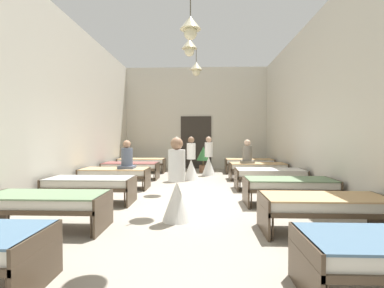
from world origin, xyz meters
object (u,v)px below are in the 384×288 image
at_px(bed_left_row_3, 115,173).
at_px(nurse_near_aisle, 191,164).
at_px(bed_left_row_2, 90,184).
at_px(potted_plant, 203,156).
at_px(bed_right_row_5, 249,162).
at_px(bed_left_row_1, 46,202).
at_px(bed_right_row_1, 324,205).
at_px(bed_left_row_5, 142,162).
at_px(bed_left_row_4, 131,166).
at_px(bed_right_row_3, 270,174).
at_px(bed_right_row_4, 257,167).
at_px(patient_seated_secondary, 247,154).
at_px(patient_seated_primary, 127,158).
at_px(nurse_far_aisle, 177,191).
at_px(nurse_mid_aisle, 209,161).
at_px(bed_right_row_2, 289,185).

relative_size(bed_left_row_3, nurse_near_aisle, 1.28).
height_order(bed_left_row_2, bed_left_row_3, same).
bearing_deg(potted_plant, bed_right_row_5, -2.59).
height_order(bed_left_row_1, bed_right_row_1, same).
bearing_deg(bed_left_row_5, bed_left_row_4, -90.00).
bearing_deg(bed_left_row_3, nurse_near_aisle, 39.53).
relative_size(bed_left_row_2, bed_right_row_3, 1.00).
bearing_deg(bed_left_row_2, bed_left_row_4, 90.00).
distance_m(bed_right_row_3, nurse_near_aisle, 2.85).
height_order(bed_right_row_4, patient_seated_secondary, patient_seated_secondary).
bearing_deg(patient_seated_primary, patient_seated_secondary, 25.82).
bearing_deg(bed_left_row_5, bed_left_row_2, -90.00).
height_order(nurse_near_aisle, nurse_far_aisle, same).
bearing_deg(bed_left_row_4, nurse_near_aisle, -1.14).
bearing_deg(bed_left_row_1, bed_right_row_4, 50.63).
relative_size(bed_right_row_3, patient_seated_primary, 2.38).
bearing_deg(bed_right_row_1, bed_right_row_5, 90.00).
distance_m(bed_right_row_3, bed_right_row_4, 1.77).
relative_size(bed_left_row_4, patient_seated_secondary, 2.38).
relative_size(bed_right_row_1, bed_right_row_3, 1.00).
bearing_deg(bed_left_row_4, potted_plant, 36.35).
bearing_deg(bed_right_row_1, nurse_mid_aisle, 104.37).
distance_m(bed_right_row_2, bed_left_row_3, 4.71).
relative_size(bed_left_row_2, potted_plant, 1.78).
xyz_separation_m(bed_left_row_3, nurse_far_aisle, (2.04, -2.99, 0.09)).
distance_m(nurse_near_aisle, patient_seated_primary, 2.49).
height_order(bed_right_row_2, nurse_near_aisle, nurse_near_aisle).
xyz_separation_m(bed_left_row_2, bed_right_row_5, (4.36, 5.31, 0.00)).
height_order(bed_left_row_4, bed_right_row_5, same).
xyz_separation_m(bed_left_row_3, nurse_near_aisle, (2.10, 1.73, 0.09)).
bearing_deg(nurse_near_aisle, nurse_far_aisle, 80.43).
height_order(bed_right_row_2, potted_plant, potted_plant).
bearing_deg(bed_right_row_1, bed_right_row_4, 90.00).
bearing_deg(bed_right_row_1, patient_seated_secondary, 93.78).
bearing_deg(bed_right_row_4, bed_right_row_1, -90.00).
height_order(bed_left_row_2, patient_seated_secondary, patient_seated_secondary).
bearing_deg(bed_left_row_5, nurse_mid_aisle, -14.03).
distance_m(bed_left_row_4, bed_right_row_4, 4.36).
height_order(bed_right_row_1, bed_right_row_5, same).
bearing_deg(nurse_far_aisle, bed_left_row_5, -88.29).
height_order(bed_right_row_5, patient_seated_primary, patient_seated_primary).
distance_m(bed_left_row_2, bed_right_row_3, 4.71).
distance_m(bed_right_row_1, nurse_far_aisle, 2.39).
distance_m(bed_left_row_3, bed_right_row_5, 5.62).
height_order(bed_right_row_4, potted_plant, potted_plant).
relative_size(bed_left_row_1, bed_left_row_2, 1.00).
height_order(bed_right_row_1, bed_left_row_5, same).
height_order(bed_left_row_1, bed_right_row_2, same).
relative_size(bed_left_row_1, bed_right_row_1, 1.00).
height_order(bed_right_row_4, bed_right_row_5, same).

